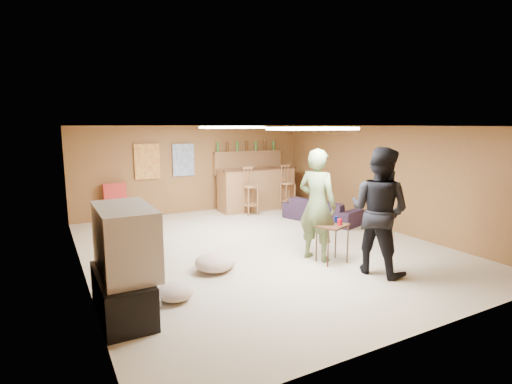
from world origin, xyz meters
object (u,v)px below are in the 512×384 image
bar_counter (256,189)px  tray_table (332,243)px  person_olive (317,205)px  tv_body (125,240)px  sofa (322,210)px  person_black (379,211)px

bar_counter → tray_table: bearing=-101.8°
tray_table → person_olive: bearing=117.7°
bar_counter → person_olive: 4.09m
tv_body → sofa: (4.86, 2.57, -0.64)m
person_black → tray_table: size_ratio=3.03×
tv_body → bar_counter: (4.15, 4.45, -0.35)m
tv_body → bar_counter: 6.09m
bar_counter → person_black: person_black is taller
bar_counter → sofa: bar_counter is taller
person_olive → tray_table: bearing=-175.7°
tray_table → sofa: bearing=55.7°
tv_body → sofa: tv_body is taller
bar_counter → sofa: (0.71, -1.88, -0.29)m
bar_counter → sofa: 2.02m
person_olive → sofa: size_ratio=1.03×
bar_counter → person_black: bearing=-96.5°
sofa → tray_table: (-1.58, -2.32, 0.05)m
tv_body → tray_table: tv_body is taller
person_olive → sofa: person_olive is taller
person_olive → person_black: person_black is taller
bar_counter → tray_table: size_ratio=3.18×
sofa → bar_counter: bearing=1.7°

